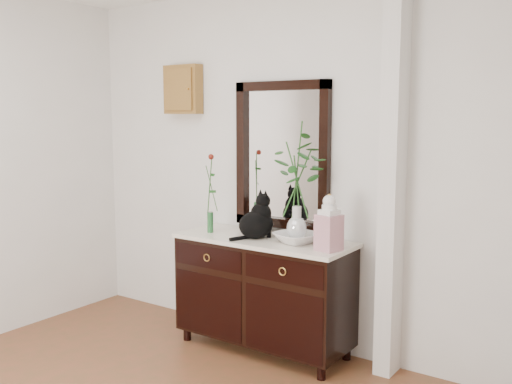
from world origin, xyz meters
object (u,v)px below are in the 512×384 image
Objects in this scene: sideboard at (264,288)px; cat at (256,216)px; ginger_jar at (329,222)px; lotus_bowl at (296,238)px.

cat is (-0.04, -0.04, 0.54)m from sideboard.
lotus_bowl is at bearing 166.93° from ginger_jar.
lotus_bowl reaches higher than sideboard.
cat reaches higher than lotus_bowl.
ginger_jar reaches higher than sideboard.
cat is 0.87× the size of ginger_jar.
ginger_jar is at bearing 16.09° from cat.
cat reaches higher than sideboard.
cat is at bearing 176.41° from ginger_jar.
ginger_jar is (0.57, -0.07, 0.57)m from sideboard.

